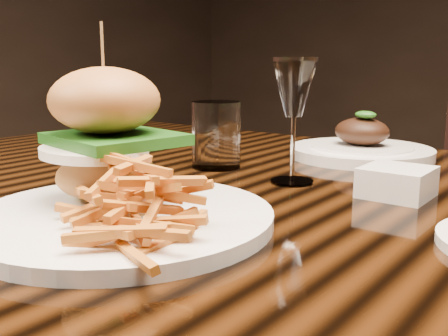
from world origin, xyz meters
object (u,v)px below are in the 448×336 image
Objects in this scene: burger_plate at (118,173)px; far_dish at (361,148)px; dining_table at (328,254)px; wine_glass at (294,92)px.

burger_plate is 1.26× the size of far_dish.
dining_table is 5.12× the size of burger_plate.
far_dish is at bearing 105.79° from dining_table.
burger_plate is at bearing -100.86° from wine_glass.
burger_plate reaches higher than far_dish.
wine_glass is at bearing 101.01° from burger_plate.
wine_glass is at bearing -89.30° from far_dish.
dining_table is 0.30m from burger_plate.
dining_table is 9.34× the size of wine_glass.
dining_table is 0.31m from far_dish.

